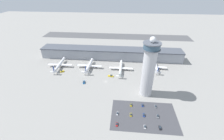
# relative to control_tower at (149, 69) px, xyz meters

# --- Properties ---
(ground_plane) EXTENTS (1000.00, 1000.00, 0.00)m
(ground_plane) POSITION_rel_control_tower_xyz_m (-49.42, 19.98, -33.78)
(ground_plane) COLOR gray
(terminal_building) EXTENTS (233.64, 25.00, 18.00)m
(terminal_building) POSITION_rel_control_tower_xyz_m (-49.42, 89.98, -24.68)
(terminal_building) COLOR #9399A3
(terminal_building) RESTS_ON ground
(runway_strip) EXTENTS (350.47, 44.00, 0.01)m
(runway_strip) POSITION_rel_control_tower_xyz_m (-49.42, 210.66, -33.78)
(runway_strip) COLOR #515154
(runway_strip) RESTS_ON ground
(control_tower) EXTENTS (18.20, 18.20, 68.98)m
(control_tower) POSITION_rel_control_tower_xyz_m (0.00, 0.00, 0.00)
(control_tower) COLOR #BCBCC1
(control_tower) RESTS_ON ground
(parking_lot_surface) EXTENTS (64.00, 40.00, 0.01)m
(parking_lot_surface) POSITION_rel_control_tower_xyz_m (-4.67, -34.79, -33.78)
(parking_lot_surface) COLOR #424247
(parking_lot_surface) RESTS_ON ground
(airplane_gate_alpha) EXTENTS (37.53, 45.02, 12.81)m
(airplane_gate_alpha) POSITION_rel_control_tower_xyz_m (-124.62, 51.70, -29.33)
(airplane_gate_alpha) COLOR white
(airplane_gate_alpha) RESTS_ON ground
(airplane_gate_bravo) EXTENTS (37.73, 41.25, 14.04)m
(airplane_gate_bravo) POSITION_rel_control_tower_xyz_m (-78.81, 52.96, -29.32)
(airplane_gate_bravo) COLOR white
(airplane_gate_bravo) RESTS_ON ground
(airplane_gate_charlie) EXTENTS (34.55, 46.04, 11.74)m
(airplane_gate_charlie) POSITION_rel_control_tower_xyz_m (-30.94, 50.52, -29.86)
(airplane_gate_charlie) COLOR white
(airplane_gate_charlie) RESTS_ON ground
(airplane_gate_delta) EXTENTS (31.07, 34.18, 12.02)m
(airplane_gate_delta) POSITION_rel_control_tower_xyz_m (21.66, 58.73, -29.67)
(airplane_gate_delta) COLOR white
(airplane_gate_delta) RESTS_ON ground
(service_truck_catering) EXTENTS (3.75, 6.55, 2.43)m
(service_truck_catering) POSITION_rel_control_tower_xyz_m (-77.38, 14.56, -32.94)
(service_truck_catering) COLOR black
(service_truck_catering) RESTS_ON ground
(service_truck_fuel) EXTENTS (5.86, 5.18, 2.83)m
(service_truck_fuel) POSITION_rel_control_tower_xyz_m (-115.98, 38.34, -32.80)
(service_truck_fuel) COLOR black
(service_truck_fuel) RESTS_ON ground
(service_truck_baggage) EXTENTS (7.85, 3.64, 2.61)m
(service_truck_baggage) POSITION_rel_control_tower_xyz_m (-43.96, 32.39, -32.88)
(service_truck_baggage) COLOR black
(service_truck_baggage) RESTS_ON ground
(car_blue_compact) EXTENTS (2.04, 4.80, 1.46)m
(car_blue_compact) POSITION_rel_control_tower_xyz_m (-4.64, -34.47, -33.22)
(car_blue_compact) COLOR black
(car_blue_compact) RESTS_ON ground
(car_navy_sedan) EXTENTS (1.90, 4.40, 1.36)m
(car_navy_sedan) POSITION_rel_control_tower_xyz_m (-30.83, -34.92, -33.26)
(car_navy_sedan) COLOR black
(car_navy_sedan) RESTS_ON ground
(car_white_wagon) EXTENTS (1.85, 4.35, 1.40)m
(car_white_wagon) POSITION_rel_control_tower_xyz_m (-17.53, -35.41, -33.24)
(car_white_wagon) COLOR black
(car_white_wagon) RESTS_ON ground
(car_red_hatchback) EXTENTS (2.01, 4.55, 1.55)m
(car_red_hatchback) POSITION_rel_control_tower_xyz_m (8.42, -48.44, -33.18)
(car_red_hatchback) COLOR black
(car_red_hatchback) RESTS_ON ground
(car_green_van) EXTENTS (1.79, 4.71, 1.46)m
(car_green_van) POSITION_rel_control_tower_xyz_m (-30.60, -48.03, -33.22)
(car_green_van) COLOR black
(car_green_van) RESTS_ON ground
(car_grey_coupe) EXTENTS (1.91, 4.79, 1.39)m
(car_grey_coupe) POSITION_rel_control_tower_xyz_m (8.68, -21.71, -33.24)
(car_grey_coupe) COLOR black
(car_grey_coupe) RESTS_ON ground
(car_maroon_suv) EXTENTS (2.01, 4.19, 1.48)m
(car_maroon_suv) POSITION_rel_control_tower_xyz_m (-4.78, -21.04, -33.21)
(car_maroon_suv) COLOR black
(car_maroon_suv) RESTS_ON ground
(car_black_suv) EXTENTS (1.95, 4.38, 1.47)m
(car_black_suv) POSITION_rel_control_tower_xyz_m (-17.03, -21.62, -33.21)
(car_black_suv) COLOR black
(car_black_suv) RESTS_ON ground
(car_silver_sedan) EXTENTS (2.04, 4.78, 1.54)m
(car_silver_sedan) POSITION_rel_control_tower_xyz_m (8.63, -34.86, -33.18)
(car_silver_sedan) COLOR black
(car_silver_sedan) RESTS_ON ground
(car_yellow_taxi) EXTENTS (1.97, 4.11, 1.49)m
(car_yellow_taxi) POSITION_rel_control_tower_xyz_m (-5.07, -48.66, -33.20)
(car_yellow_taxi) COLOR black
(car_yellow_taxi) RESTS_ON ground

